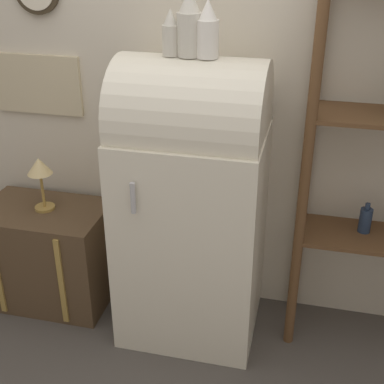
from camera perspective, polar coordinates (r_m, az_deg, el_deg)
ground_plane at (r=2.92m, az=-1.21°, el=-16.71°), size 12.00×12.00×0.00m
wall_back at (r=2.76m, az=1.46°, el=12.94°), size 7.00×0.09×2.70m
refrigerator at (r=2.67m, az=-0.01°, el=-0.93°), size 0.70×0.63×1.49m
suitcase_trunk at (r=3.22m, az=-15.06°, el=-6.43°), size 0.69×0.46×0.59m
shelf_unit at (r=2.61m, az=19.83°, el=3.94°), size 0.70×0.33×1.87m
vase_left at (r=2.42m, az=-2.29°, el=16.51°), size 0.08×0.08×0.20m
vase_center at (r=2.39m, az=-0.26°, el=17.37°), size 0.11×0.11×0.28m
vase_right at (r=2.37m, az=1.70°, el=16.80°), size 0.10×0.10×0.24m
desk_lamp at (r=2.97m, az=-15.93°, el=2.17°), size 0.13×0.13×0.31m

